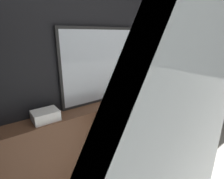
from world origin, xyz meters
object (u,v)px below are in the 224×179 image
Objects in this scene: shampoo_bottle at (139,89)px; lotion_bottle at (147,86)px; towel_stack at (45,115)px; hand_soap_bottle at (154,85)px; pedestal_sink at (131,154)px; body_wash_bottle at (151,85)px; conditioner_bottle at (143,88)px; mirror at (99,66)px.

lotion_bottle is (0.14, 0.00, 0.01)m from shampoo_bottle.
hand_soap_bottle is (1.34, 0.00, 0.02)m from towel_stack.
pedestal_sink is 0.94m from hand_soap_bottle.
shampoo_bottle is 0.20m from body_wash_bottle.
hand_soap_bottle is (0.19, 0.00, 0.00)m from conditioner_bottle.
conditioner_bottle is at bearing 0.00° from shampoo_bottle.
hand_soap_bottle is (0.74, 0.40, 0.43)m from pedestal_sink.
shampoo_bottle is 0.14m from lotion_bottle.
lotion_bottle is (0.62, -0.09, -0.29)m from mirror.
lotion_bottle reaches higher than hand_soap_bottle.
pedestal_sink is 6.29× the size of shampoo_bottle.
towel_stack is at bearing 180.00° from conditioner_bottle.
towel_stack is 1.19× the size of body_wash_bottle.
lotion_bottle is 1.22× the size of hand_soap_bottle.
hand_soap_bottle is (0.13, 0.00, -0.01)m from lotion_bottle.
conditioner_bottle is 0.13m from body_wash_bottle.
body_wash_bottle is at bearing 0.00° from lotion_bottle.
body_wash_bottle reaches higher than conditioner_bottle.
pedestal_sink is 5.43× the size of lotion_bottle.
body_wash_bottle is at bearing 180.00° from hand_soap_bottle.
mirror reaches higher than lotion_bottle.
body_wash_bottle is at bearing 0.00° from shampoo_bottle.
pedestal_sink is at bearing -140.23° from shampoo_bottle.
conditioner_bottle is at bearing 180.00° from body_wash_bottle.
pedestal_sink is 5.21× the size of body_wash_bottle.
pedestal_sink is 6.78× the size of conditioner_bottle.
conditioner_bottle is at bearing 36.10° from pedestal_sink.
body_wash_bottle reaches higher than hand_soap_bottle.
body_wash_bottle is (0.20, 0.00, 0.01)m from shampoo_bottle.
lotion_bottle is (0.07, 0.00, 0.01)m from conditioner_bottle.
mirror is 0.64m from conditioner_bottle.
pedestal_sink is 0.90m from body_wash_bottle.
towel_stack is 1.24× the size of lotion_bottle.
shampoo_bottle reaches higher than towel_stack.
hand_soap_bottle is (0.06, 0.00, -0.02)m from body_wash_bottle.
shampoo_bottle is at bearing 180.00° from hand_soap_bottle.
towel_stack is at bearing 180.00° from shampoo_bottle.
conditioner_bottle reaches higher than towel_stack.
mirror is 0.81m from hand_soap_bottle.
lotion_bottle is 0.96× the size of body_wash_bottle.
towel_stack is 1.07m from shampoo_bottle.
lotion_bottle is at bearing 0.00° from towel_stack.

